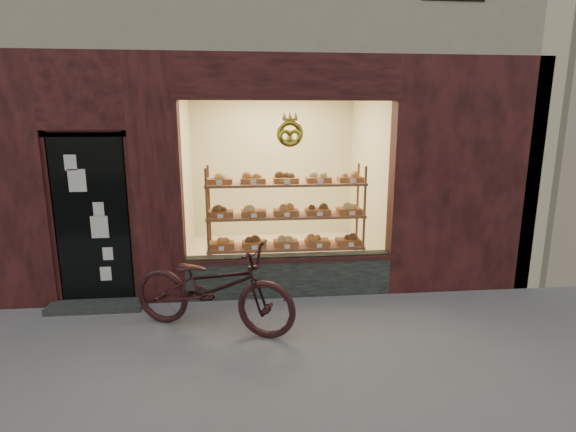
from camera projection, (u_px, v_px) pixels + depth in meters
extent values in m
plane|color=#5B5C5F|center=(263.00, 389.00, 3.98)|extent=(90.00, 90.00, 0.00)
cube|color=black|center=(289.00, 275.00, 6.02)|extent=(2.70, 0.25, 0.55)
cube|color=black|center=(92.00, 221.00, 5.54)|extent=(0.90, 0.04, 2.15)
cube|color=black|center=(96.00, 306.00, 5.61)|extent=(1.15, 0.35, 0.08)
torus|color=gold|center=(290.00, 134.00, 5.51)|extent=(0.33, 0.07, 0.33)
cube|color=brown|center=(286.00, 280.00, 6.48)|extent=(2.20, 0.45, 0.04)
cube|color=brown|center=(286.00, 246.00, 6.38)|extent=(2.20, 0.45, 0.03)
cube|color=brown|center=(286.00, 216.00, 6.28)|extent=(2.20, 0.45, 0.04)
cube|color=brown|center=(286.00, 184.00, 6.18)|extent=(2.20, 0.45, 0.04)
cylinder|color=brown|center=(208.00, 231.00, 6.01)|extent=(0.04, 0.04, 1.70)
cylinder|color=brown|center=(364.00, 227.00, 6.23)|extent=(0.04, 0.04, 1.70)
cylinder|color=brown|center=(210.00, 224.00, 6.39)|extent=(0.04, 0.04, 1.70)
cylinder|color=brown|center=(357.00, 221.00, 6.60)|extent=(0.04, 0.04, 1.70)
cube|color=brown|center=(222.00, 245.00, 6.28)|extent=(0.34, 0.24, 0.07)
sphere|color=#B86A2F|center=(222.00, 239.00, 6.26)|extent=(0.11, 0.11, 0.11)
cube|color=white|center=(221.00, 248.00, 6.10)|extent=(0.07, 0.01, 0.05)
cube|color=brown|center=(254.00, 244.00, 6.32)|extent=(0.34, 0.24, 0.07)
sphere|color=#472D1B|center=(254.00, 238.00, 6.30)|extent=(0.11, 0.11, 0.11)
cube|color=white|center=(254.00, 247.00, 6.14)|extent=(0.07, 0.01, 0.05)
cube|color=brown|center=(286.00, 243.00, 6.36)|extent=(0.34, 0.24, 0.07)
sphere|color=#E7C96E|center=(286.00, 237.00, 6.35)|extent=(0.11, 0.11, 0.11)
cube|color=white|center=(287.00, 247.00, 6.18)|extent=(0.07, 0.01, 0.05)
cube|color=brown|center=(317.00, 242.00, 6.41)|extent=(0.34, 0.24, 0.07)
sphere|color=#B86A2F|center=(317.00, 236.00, 6.39)|extent=(0.11, 0.11, 0.11)
cube|color=white|center=(319.00, 246.00, 6.23)|extent=(0.07, 0.01, 0.05)
cube|color=brown|center=(348.00, 241.00, 6.45)|extent=(0.34, 0.24, 0.07)
sphere|color=#472D1B|center=(348.00, 235.00, 6.43)|extent=(0.11, 0.11, 0.11)
cube|color=white|center=(351.00, 245.00, 6.27)|extent=(0.08, 0.01, 0.05)
cube|color=brown|center=(221.00, 213.00, 6.18)|extent=(0.34, 0.24, 0.07)
sphere|color=#472D1B|center=(221.00, 207.00, 6.16)|extent=(0.11, 0.11, 0.11)
cube|color=white|center=(220.00, 216.00, 6.00)|extent=(0.07, 0.01, 0.06)
cube|color=brown|center=(254.00, 213.00, 6.22)|extent=(0.34, 0.24, 0.07)
sphere|color=#E7C96E|center=(253.00, 207.00, 6.20)|extent=(0.11, 0.11, 0.11)
cube|color=white|center=(254.00, 215.00, 6.04)|extent=(0.07, 0.01, 0.06)
cube|color=brown|center=(286.00, 212.00, 6.27)|extent=(0.34, 0.24, 0.07)
sphere|color=#B86A2F|center=(286.00, 206.00, 6.25)|extent=(0.11, 0.11, 0.11)
cube|color=white|center=(287.00, 215.00, 6.09)|extent=(0.07, 0.01, 0.06)
cube|color=brown|center=(318.00, 211.00, 6.31)|extent=(0.34, 0.24, 0.07)
sphere|color=#472D1B|center=(318.00, 205.00, 6.29)|extent=(0.11, 0.11, 0.11)
cube|color=white|center=(320.00, 214.00, 6.13)|extent=(0.07, 0.01, 0.06)
cube|color=brown|center=(349.00, 211.00, 6.35)|extent=(0.34, 0.24, 0.07)
sphere|color=#E7C96E|center=(349.00, 205.00, 6.34)|extent=(0.11, 0.11, 0.11)
cube|color=white|center=(352.00, 213.00, 6.17)|extent=(0.08, 0.01, 0.06)
cube|color=brown|center=(220.00, 181.00, 6.08)|extent=(0.34, 0.24, 0.07)
sphere|color=#E7C96E|center=(220.00, 175.00, 6.06)|extent=(0.11, 0.11, 0.11)
cube|color=white|center=(219.00, 183.00, 5.90)|extent=(0.07, 0.01, 0.06)
cube|color=brown|center=(253.00, 180.00, 6.12)|extent=(0.34, 0.24, 0.07)
sphere|color=#B86A2F|center=(253.00, 174.00, 6.10)|extent=(0.11, 0.11, 0.11)
cube|color=white|center=(253.00, 182.00, 5.94)|extent=(0.07, 0.01, 0.06)
cube|color=brown|center=(286.00, 180.00, 6.17)|extent=(0.34, 0.24, 0.07)
sphere|color=#472D1B|center=(286.00, 174.00, 6.15)|extent=(0.11, 0.11, 0.11)
cube|color=white|center=(287.00, 182.00, 5.99)|extent=(0.07, 0.01, 0.06)
cube|color=brown|center=(318.00, 179.00, 6.21)|extent=(0.34, 0.24, 0.07)
sphere|color=#E7C96E|center=(318.00, 173.00, 6.19)|extent=(0.11, 0.11, 0.11)
cube|color=white|center=(320.00, 181.00, 6.03)|extent=(0.07, 0.01, 0.06)
cube|color=brown|center=(350.00, 179.00, 6.26)|extent=(0.34, 0.24, 0.07)
sphere|color=#B86A2F|center=(350.00, 173.00, 6.24)|extent=(0.11, 0.11, 0.11)
cube|color=white|center=(353.00, 181.00, 6.08)|extent=(0.08, 0.01, 0.06)
imported|color=black|center=(212.00, 287.00, 4.98)|extent=(2.05, 1.37, 1.02)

